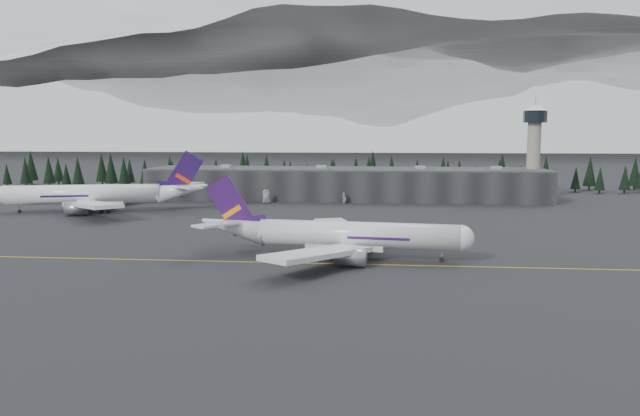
# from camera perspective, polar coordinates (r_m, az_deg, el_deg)

# --- Properties ---
(ground) EXTENTS (1400.00, 1400.00, 0.00)m
(ground) POSITION_cam_1_polar(r_m,az_deg,el_deg) (132.98, -0.87, -4.90)
(ground) COLOR black
(ground) RESTS_ON ground
(taxiline) EXTENTS (400.00, 0.40, 0.02)m
(taxiline) POSITION_cam_1_polar(r_m,az_deg,el_deg) (131.03, -0.97, -5.07)
(taxiline) COLOR gold
(taxiline) RESTS_ON ground
(terminal) EXTENTS (160.00, 30.00, 12.60)m
(terminal) POSITION_cam_1_polar(r_m,az_deg,el_deg) (255.57, 2.37, 2.25)
(terminal) COLOR black
(terminal) RESTS_ON ground
(control_tower) EXTENTS (10.00, 10.00, 37.70)m
(control_tower) POSITION_cam_1_polar(r_m,az_deg,el_deg) (264.16, 18.98, 5.74)
(control_tower) COLOR gray
(control_tower) RESTS_ON ground
(treeline) EXTENTS (360.00, 20.00, 15.00)m
(treeline) POSITION_cam_1_polar(r_m,az_deg,el_deg) (292.32, 2.81, 3.08)
(treeline) COLOR black
(treeline) RESTS_ON ground
(mountain_ridge) EXTENTS (4400.00, 900.00, 420.00)m
(mountain_ridge) POSITION_cam_1_polar(r_m,az_deg,el_deg) (1129.68, 5.04, 5.57)
(mountain_ridge) COLOR white
(mountain_ridge) RESTS_ON ground
(jet_main) EXTENTS (60.87, 55.94, 17.92)m
(jet_main) POSITION_cam_1_polar(r_m,az_deg,el_deg) (136.25, 1.26, -2.45)
(jet_main) COLOR silver
(jet_main) RESTS_ON ground
(jet_parked) EXTENTS (69.95, 63.73, 20.97)m
(jet_parked) POSITION_cam_1_polar(r_m,az_deg,el_deg) (227.30, -19.25, 1.17)
(jet_parked) COLOR silver
(jet_parked) RESTS_ON ground
(gse_vehicle_a) EXTENTS (4.62, 5.84, 1.48)m
(gse_vehicle_a) POSITION_cam_1_polar(r_m,az_deg,el_deg) (241.35, -4.94, 0.62)
(gse_vehicle_a) COLOR white
(gse_vehicle_a) RESTS_ON ground
(gse_vehicle_b) EXTENTS (4.49, 2.60, 1.44)m
(gse_vehicle_b) POSITION_cam_1_polar(r_m,az_deg,el_deg) (239.11, 2.24, 0.58)
(gse_vehicle_b) COLOR silver
(gse_vehicle_b) RESTS_ON ground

